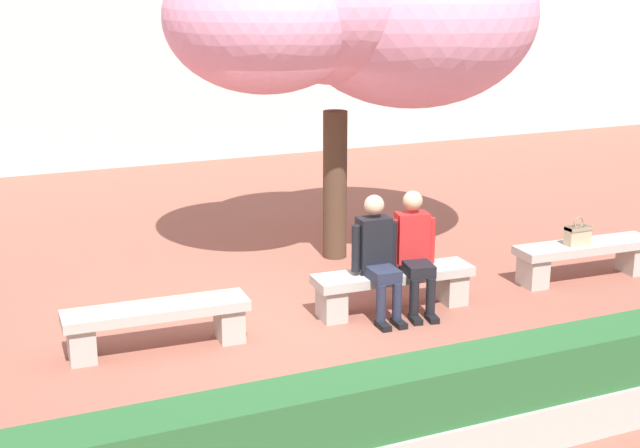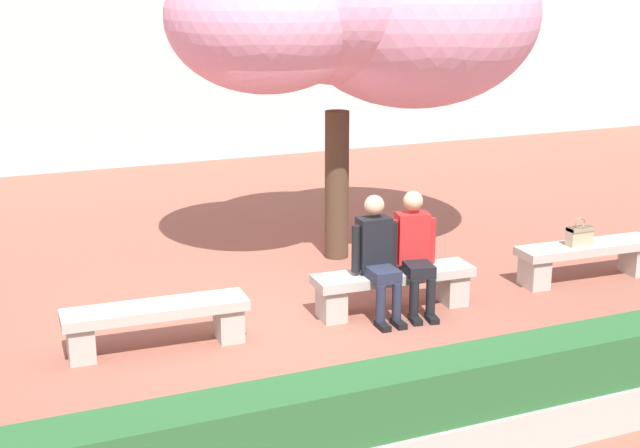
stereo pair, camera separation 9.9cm
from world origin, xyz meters
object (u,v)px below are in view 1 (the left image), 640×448
Objects in this scene: stone_bench_near_west at (157,320)px; person_seated_right at (414,247)px; stone_bench_near_east at (585,255)px; stone_bench_center at (393,284)px; person_seated_left at (377,252)px; handbag at (578,234)px; cherry_tree_main at (357,12)px.

person_seated_right is (2.77, -0.05, 0.40)m from stone_bench_near_west.
stone_bench_near_east is 1.38× the size of person_seated_right.
stone_bench_center is (2.56, 0.00, 0.00)m from stone_bench_near_west.
person_seated_left is 2.64m from handbag.
stone_bench_near_east is at bearing 1.27° from person_seated_right.
stone_bench_near_west is at bearing 179.72° from handbag.
person_seated_right is at bearing -179.28° from handbag.
stone_bench_near_west is 1.38× the size of person_seated_left.
handbag is 0.07× the size of cherry_tree_main.
stone_bench_center is 0.39× the size of cherry_tree_main.
stone_bench_near_east is at bearing 0.00° from stone_bench_near_west.
person_seated_right is 3.07m from cherry_tree_main.
cherry_tree_main reaches higher than stone_bench_near_west.
stone_bench_near_east is 2.38m from person_seated_right.
cherry_tree_main is at bearing 76.12° from stone_bench_center.
stone_bench_near_west is 1.00× the size of stone_bench_near_east.
stone_bench_near_west is at bearing -147.92° from cherry_tree_main.
stone_bench_near_west is 5.25× the size of handbag.
stone_bench_near_west is 4.51m from cherry_tree_main.
person_seated_right is at bearing 0.18° from person_seated_left.
stone_bench_center is at bearing 179.42° from handbag.
person_seated_right reaches higher than handbag.
cherry_tree_main reaches higher than stone_bench_near_east.
person_seated_right reaches higher than stone_bench_near_east.
person_seated_right is at bearing -178.73° from stone_bench_near_east.
person_seated_left is at bearing -109.71° from cherry_tree_main.
stone_bench_near_east is (5.12, 0.00, 0.00)m from stone_bench_near_west.
person_seated_left reaches higher than handbag.
person_seated_right is at bearing -97.51° from cherry_tree_main.
handbag is at bearing 0.63° from person_seated_left.
stone_bench_near_west is 2.80m from person_seated_right.
person_seated_right is (0.21, -0.05, 0.40)m from stone_bench_center.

